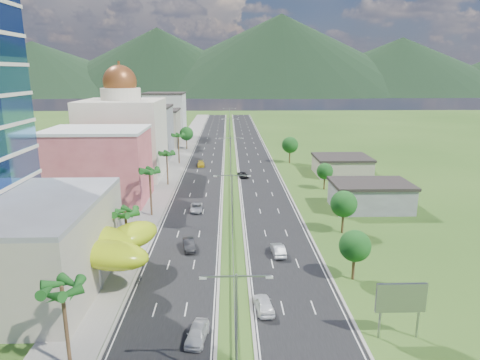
{
  "coord_description": "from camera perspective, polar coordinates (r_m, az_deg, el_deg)",
  "views": [
    {
      "loc": [
        -0.56,
        -56.89,
        27.05
      ],
      "look_at": [
        1.59,
        21.92,
        7.0
      ],
      "focal_mm": 32.0,
      "sensor_mm": 36.0,
      "label": 1
    }
  ],
  "objects": [
    {
      "name": "palm_tree_d",
      "position": [
        104.81,
        -9.75,
        3.33
      ],
      "size": [
        3.6,
        3.6,
        8.6
      ],
      "color": "#47301C",
      "rests_on": "ground"
    },
    {
      "name": "pink_shophouse",
      "position": [
        95.06,
        -18.31,
        1.67
      ],
      "size": [
        20.0,
        15.0,
        15.0
      ],
      "primitive_type": "cube",
      "color": "#C45059",
      "rests_on": "ground"
    },
    {
      "name": "shed_near",
      "position": [
        90.14,
        16.99,
        -2.18
      ],
      "size": [
        15.0,
        10.0,
        5.0
      ],
      "primitive_type": "cube",
      "color": "gray",
      "rests_on": "ground"
    },
    {
      "name": "palm_tree_a",
      "position": [
        42.46,
        -22.63,
        -13.55
      ],
      "size": [
        3.6,
        3.6,
        9.1
      ],
      "color": "#47301C",
      "rests_on": "ground"
    },
    {
      "name": "car_yellow_far_left",
      "position": [
        125.92,
        -5.23,
        2.15
      ],
      "size": [
        2.24,
        4.91,
        1.39
      ],
      "primitive_type": "imported",
      "rotation": [
        0.0,
        0.0,
        0.06
      ],
      "color": "gold",
      "rests_on": "road_left"
    },
    {
      "name": "palm_tree_c",
      "position": [
        82.41,
        -11.97,
        0.94
      ],
      "size": [
        3.6,
        3.6,
        9.6
      ],
      "color": "#47301C",
      "rests_on": "ground"
    },
    {
      "name": "median_guardrail",
      "position": [
        131.56,
        -1.29,
        2.68
      ],
      "size": [
        0.1,
        216.06,
        0.76
      ],
      "color": "gray",
      "rests_on": "ground"
    },
    {
      "name": "lime_canopy",
      "position": [
        60.51,
        -20.39,
        -8.06
      ],
      "size": [
        18.0,
        15.0,
        7.4
      ],
      "color": "#ADC813",
      "rests_on": "ground"
    },
    {
      "name": "midrise_beige",
      "position": [
        162.38,
        -11.0,
        6.74
      ],
      "size": [
        16.0,
        15.0,
        13.0
      ],
      "primitive_type": "cube",
      "color": "#A79D89",
      "rests_on": "ground"
    },
    {
      "name": "mountain_ridge",
      "position": [
        511.21,
        5.34,
        11.18
      ],
      "size": [
        860.0,
        140.0,
        90.0
      ],
      "primitive_type": null,
      "color": "black",
      "rests_on": "ground"
    },
    {
      "name": "palm_tree_b",
      "position": [
        63.96,
        -15.04,
        -4.45
      ],
      "size": [
        3.6,
        3.6,
        8.1
      ],
      "color": "#47301C",
      "rests_on": "ground"
    },
    {
      "name": "leafy_tree_rc",
      "position": [
        102.04,
        11.25,
        1.15
      ],
      "size": [
        3.85,
        3.85,
        6.33
      ],
      "color": "#47301C",
      "rests_on": "ground"
    },
    {
      "name": "streetlight_median_c",
      "position": [
        108.8,
        -1.25,
        3.51
      ],
      "size": [
        6.04,
        0.25,
        11.0
      ],
      "color": "gray",
      "rests_on": "ground"
    },
    {
      "name": "leafy_tree_rd",
      "position": [
        130.03,
        6.68,
        4.67
      ],
      "size": [
        4.9,
        4.9,
        8.05
      ],
      "color": "#47301C",
      "rests_on": "ground"
    },
    {
      "name": "streetlight_median_b",
      "position": [
        69.91,
        -1.04,
        -2.62
      ],
      "size": [
        6.04,
        0.25,
        11.0
      ],
      "color": "gray",
      "rests_on": "ground"
    },
    {
      "name": "shed_far",
      "position": [
        118.62,
        13.41,
        1.78
      ],
      "size": [
        14.0,
        12.0,
        4.4
      ],
      "primitive_type": "cube",
      "color": "#A79D89",
      "rests_on": "ground"
    },
    {
      "name": "streetlight_median_d",
      "position": [
        153.24,
        -1.35,
        6.65
      ],
      "size": [
        6.04,
        0.25,
        11.0
      ],
      "color": "gray",
      "rests_on": "ground"
    },
    {
      "name": "road_left",
      "position": [
        149.52,
        -4.21,
        3.81
      ],
      "size": [
        11.0,
        260.0,
        0.04
      ],
      "primitive_type": "cube",
      "color": "black",
      "rests_on": "ground"
    },
    {
      "name": "leafy_tree_lfar",
      "position": [
        154.13,
        -7.15,
        6.15
      ],
      "size": [
        4.9,
        4.9,
        8.05
      ],
      "color": "#47301C",
      "rests_on": "ground"
    },
    {
      "name": "streetlight_median_e",
      "position": [
        197.94,
        -1.41,
        8.38
      ],
      "size": [
        6.04,
        0.25,
        11.0
      ],
      "color": "gray",
      "rests_on": "ground"
    },
    {
      "name": "car_silver_right",
      "position": [
        65.86,
        5.11,
        -9.24
      ],
      "size": [
        2.02,
        5.02,
        1.62
      ],
      "primitive_type": "imported",
      "rotation": [
        0.0,
        0.0,
        3.2
      ],
      "color": "#A6A9AD",
      "rests_on": "road_right"
    },
    {
      "name": "palm_tree_e",
      "position": [
        129.13,
        -8.23,
        5.78
      ],
      "size": [
        3.6,
        3.6,
        9.4
      ],
      "color": "#47301C",
      "rests_on": "ground"
    },
    {
      "name": "domed_building",
      "position": [
        116.27,
        -15.29,
        6.01
      ],
      "size": [
        20.0,
        20.0,
        28.7
      ],
      "color": "beige",
      "rests_on": "ground"
    },
    {
      "name": "midrise_white",
      "position": [
        184.69,
        -9.9,
        8.45
      ],
      "size": [
        16.0,
        15.0,
        18.0
      ],
      "primitive_type": "cube",
      "color": "silver",
      "rests_on": "ground"
    },
    {
      "name": "streetlight_median_a",
      "position": [
        37.81,
        -0.49,
        -18.21
      ],
      "size": [
        6.04,
        0.25,
        11.0
      ],
      "color": "gray",
      "rests_on": "ground"
    },
    {
      "name": "car_white_near_right",
      "position": [
        51.7,
        3.18,
        -16.19
      ],
      "size": [
        2.51,
        5.04,
        1.65
      ],
      "primitive_type": "imported",
      "rotation": [
        0.0,
        0.0,
        3.26
      ],
      "color": "white",
      "rests_on": "road_right"
    },
    {
      "name": "car_silver_mid_left",
      "position": [
        85.62,
        -5.83,
        -3.7
      ],
      "size": [
        2.47,
        5.15,
        1.42
      ],
      "primitive_type": "imported",
      "rotation": [
        0.0,
        0.0,
        0.02
      ],
      "color": "#97989E",
      "rests_on": "road_left"
    },
    {
      "name": "car_dark_far_right",
      "position": [
        112.67,
        0.39,
        0.76
      ],
      "size": [
        3.08,
        5.32,
        1.4
      ],
      "primitive_type": "imported",
      "rotation": [
        0.0,
        0.0,
        3.3
      ],
      "color": "black",
      "rests_on": "road_right"
    },
    {
      "name": "leafy_tree_rb",
      "position": [
        74.88,
        13.67,
        -3.13
      ],
      "size": [
        4.55,
        4.55,
        7.47
      ],
      "color": "#47301C",
      "rests_on": "ground"
    },
    {
      "name": "sidewalk_left",
      "position": [
        150.25,
        -7.84,
        3.79
      ],
      "size": [
        7.0,
        260.0,
        0.12
      ],
      "primitive_type": "cube",
      "color": "gray",
      "rests_on": "ground"
    },
    {
      "name": "ground",
      "position": [
        63.0,
        -0.92,
        -11.16
      ],
      "size": [
        500.0,
        500.0,
        0.0
      ],
      "primitive_type": "plane",
      "color": "#2D5119",
      "rests_on": "ground"
    },
    {
      "name": "road_right",
      "position": [
        149.57,
        1.55,
        3.85
      ],
      "size": [
        11.0,
        260.0,
        0.04
      ],
      "primitive_type": "cube",
      "color": "black",
      "rests_on": "ground"
    },
    {
      "name": "motorcycle",
      "position": [
        58.84,
        -13.23,
        -12.71
      ],
      "size": [
        0.67,
        2.17,
        1.38
      ],
      "primitive_type": "imported",
      "rotation": [
        0.0,
        0.0,
        -0.01
      ],
      "color": "black",
      "rests_on": "road_left"
    },
    {
      "name": "midrise_grey",
      "position": [
        140.72,
        -12.45,
        6.15
      ],
      "size": [
        16.0,
        15.0,
        16.0
      ],
      "primitive_type": "cube",
      "color": "gray",
      "rests_on": "ground"
    },
    {
      "name": "leafy_tree_ra",
      "position": [
        58.85,
        15.08,
        -8.49
      ],
      "size": [
        4.2,
        4.2,
        6.9
      ],
      "color": "#47301C",
      "rests_on": "ground"
    },
    {
      "name": "billboard",
      "position": [
        48.3,
        20.67,
        -14.67
      ],
      "size": [
        5.2,
        0.35,
        6.2
      ],
      "color": "gray",
      "rests_on": "ground"
    },
    {
      "name": "car_dark_left",
      "position": [
        67.96,
        -6.83,
        -8.53
      ],
      "size": [
        2.45,
        5.05,
        1.6
      ],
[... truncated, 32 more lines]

